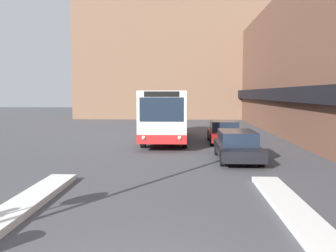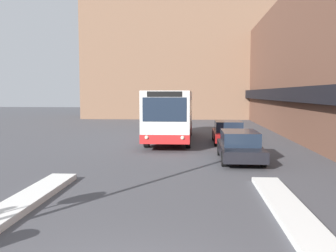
% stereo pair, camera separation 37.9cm
% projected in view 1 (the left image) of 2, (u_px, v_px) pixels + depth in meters
% --- Properties ---
extents(building_row_right, '(5.50, 60.00, 10.41)m').
position_uv_depth(building_row_right, '(307.00, 66.00, 28.33)').
color(building_row_right, brown).
rests_on(building_row_right, ground_plane).
extents(building_backdrop_far, '(26.00, 8.00, 14.80)m').
position_uv_depth(building_backdrop_far, '(180.00, 60.00, 48.36)').
color(building_backdrop_far, brown).
rests_on(building_backdrop_far, ground_plane).
extents(city_bus, '(2.65, 10.35, 3.26)m').
position_uv_depth(city_bus, '(167.00, 114.00, 24.51)').
color(city_bus, silver).
rests_on(city_bus, ground_plane).
extents(parked_car_front, '(1.86, 4.70, 1.37)m').
position_uv_depth(parked_car_front, '(237.00, 145.00, 17.42)').
color(parked_car_front, black).
rests_on(parked_car_front, ground_plane).
extents(parked_car_back, '(1.88, 4.33, 1.39)m').
position_uv_depth(parked_car_back, '(224.00, 132.00, 23.59)').
color(parked_car_back, maroon).
rests_on(parked_car_back, ground_plane).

